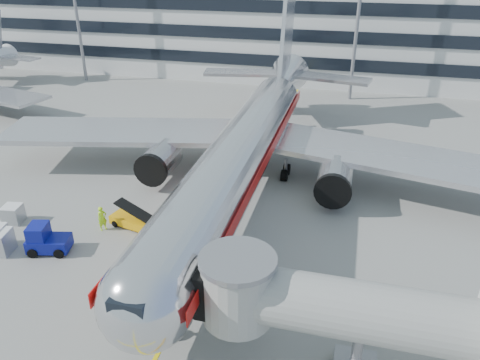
% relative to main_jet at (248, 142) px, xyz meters
% --- Properties ---
extents(ground, '(180.00, 180.00, 0.00)m').
position_rel_main_jet_xyz_m(ground, '(0.00, -11.72, -4.23)').
color(ground, gray).
rests_on(ground, ground).
extents(lead_in_line, '(0.25, 70.00, 0.01)m').
position_rel_main_jet_xyz_m(lead_in_line, '(0.00, -1.72, -4.23)').
color(lead_in_line, yellow).
rests_on(lead_in_line, ground).
extents(main_jet, '(50.95, 48.70, 16.06)m').
position_rel_main_jet_xyz_m(main_jet, '(0.00, 0.00, 0.00)').
color(main_jet, silver).
rests_on(main_jet, ground).
extents(jet_bridge, '(17.80, 4.50, 7.00)m').
position_rel_main_jet_xyz_m(jet_bridge, '(12.18, -19.72, -0.36)').
color(jet_bridge, silver).
rests_on(jet_bridge, ground).
extents(terminal, '(150.00, 24.25, 15.60)m').
position_rel_main_jet_xyz_m(terminal, '(0.00, 46.23, 3.57)').
color(terminal, silver).
rests_on(terminal, ground).
extents(belt_loader, '(4.49, 2.39, 2.09)m').
position_rel_main_jet_xyz_m(belt_loader, '(-6.85, -9.52, -3.64)').
color(belt_loader, '#F1A70A').
rests_on(belt_loader, ground).
extents(baggage_tug, '(3.26, 2.45, 2.21)m').
position_rel_main_jet_xyz_m(baggage_tug, '(-11.69, -14.10, -3.27)').
color(baggage_tug, navy).
rests_on(baggage_tug, ground).
extents(cargo_container_right, '(1.56, 1.56, 1.46)m').
position_rel_main_jet_xyz_m(cargo_container_right, '(-16.78, -11.22, -3.50)').
color(cargo_container_right, '#ACAEB3').
rests_on(cargo_container_right, ground).
extents(ramp_worker, '(0.81, 0.87, 2.00)m').
position_rel_main_jet_xyz_m(ramp_worker, '(-9.19, -10.44, -3.23)').
color(ramp_worker, '#B8FF1A').
rests_on(ramp_worker, ground).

